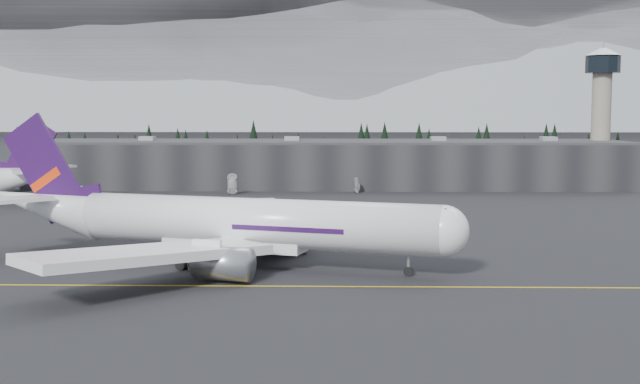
{
  "coord_description": "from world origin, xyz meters",
  "views": [
    {
      "loc": [
        2.55,
        -94.91,
        20.62
      ],
      "look_at": [
        0.0,
        20.0,
        9.0
      ],
      "focal_mm": 45.0,
      "sensor_mm": 36.0,
      "label": 1
    }
  ],
  "objects_px": {
    "control_tower": "(602,101)",
    "gse_vehicle_b": "(357,190)",
    "jet_main": "(215,222)",
    "terminal": "(328,163)",
    "gse_vehicle_a": "(233,191)"
  },
  "relations": [
    {
      "from": "control_tower",
      "to": "gse_vehicle_b",
      "type": "xyz_separation_m",
      "value": [
        -67.5,
        -21.27,
        -22.73
      ]
    },
    {
      "from": "jet_main",
      "to": "gse_vehicle_b",
      "type": "relative_size",
      "value": 17.08
    },
    {
      "from": "terminal",
      "to": "jet_main",
      "type": "bearing_deg",
      "value": -97.07
    },
    {
      "from": "control_tower",
      "to": "gse_vehicle_b",
      "type": "distance_m",
      "value": 74.33
    },
    {
      "from": "terminal",
      "to": "control_tower",
      "type": "distance_m",
      "value": 76.98
    },
    {
      "from": "control_tower",
      "to": "jet_main",
      "type": "bearing_deg",
      "value": -127.46
    },
    {
      "from": "gse_vehicle_a",
      "to": "gse_vehicle_b",
      "type": "relative_size",
      "value": 1.32
    },
    {
      "from": "gse_vehicle_a",
      "to": "gse_vehicle_b",
      "type": "bearing_deg",
      "value": 11.07
    },
    {
      "from": "jet_main",
      "to": "gse_vehicle_b",
      "type": "distance_m",
      "value": 97.45
    },
    {
      "from": "jet_main",
      "to": "gse_vehicle_a",
      "type": "bearing_deg",
      "value": 112.36
    },
    {
      "from": "jet_main",
      "to": "gse_vehicle_a",
      "type": "relative_size",
      "value": 12.98
    },
    {
      "from": "gse_vehicle_a",
      "to": "terminal",
      "type": "bearing_deg",
      "value": 47.19
    },
    {
      "from": "gse_vehicle_b",
      "to": "jet_main",
      "type": "bearing_deg",
      "value": -34.35
    },
    {
      "from": "terminal",
      "to": "jet_main",
      "type": "xyz_separation_m",
      "value": [
        -14.03,
        -113.18,
        -0.55
      ]
    },
    {
      "from": "terminal",
      "to": "jet_main",
      "type": "distance_m",
      "value": 114.05
    }
  ]
}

